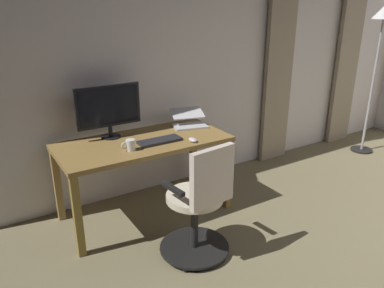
% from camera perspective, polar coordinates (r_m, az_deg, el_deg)
% --- Properties ---
extents(back_room_partition, '(5.81, 0.10, 2.88)m').
position_cam_1_polar(back_room_partition, '(4.39, 6.64, 14.59)').
color(back_room_partition, silver).
rests_on(back_room_partition, ground).
extents(curtain_left_panel, '(0.41, 0.06, 2.56)m').
position_cam_1_polar(curtain_left_panel, '(5.67, 22.59, 12.92)').
color(curtain_left_panel, gray).
rests_on(curtain_left_panel, ground).
extents(curtain_right_panel, '(0.40, 0.06, 2.56)m').
position_cam_1_polar(curtain_right_panel, '(4.71, 13.11, 12.65)').
color(curtain_right_panel, gray).
rests_on(curtain_right_panel, ground).
extents(desk, '(1.52, 0.72, 0.74)m').
position_cam_1_polar(desk, '(3.43, -7.29, -0.85)').
color(desk, olive).
rests_on(desk, ground).
extents(office_chair, '(0.56, 0.56, 0.96)m').
position_cam_1_polar(office_chair, '(2.90, 1.14, -9.41)').
color(office_chair, black).
rests_on(office_chair, ground).
extents(computer_monitor, '(0.59, 0.18, 0.48)m').
position_cam_1_polar(computer_monitor, '(3.45, -12.52, 5.37)').
color(computer_monitor, black).
rests_on(computer_monitor, desk).
extents(computer_keyboard, '(0.39, 0.15, 0.02)m').
position_cam_1_polar(computer_keyboard, '(3.34, -4.89, 0.49)').
color(computer_keyboard, '#232328').
rests_on(computer_keyboard, desk).
extents(laptop, '(0.39, 0.37, 0.15)m').
position_cam_1_polar(laptop, '(3.75, -0.47, 3.47)').
color(laptop, silver).
rests_on(laptop, desk).
extents(computer_mouse, '(0.06, 0.10, 0.04)m').
position_cam_1_polar(computer_mouse, '(3.33, 0.10, 0.63)').
color(computer_mouse, silver).
rests_on(computer_mouse, desk).
extents(mug_tea, '(0.12, 0.08, 0.09)m').
position_cam_1_polar(mug_tea, '(3.17, -9.35, -0.15)').
color(mug_tea, white).
rests_on(mug_tea, desk).
extents(floor_lamp, '(0.28, 0.28, 1.87)m').
position_cam_1_polar(floor_lamp, '(5.32, 26.64, 14.33)').
color(floor_lamp, black).
rests_on(floor_lamp, ground).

